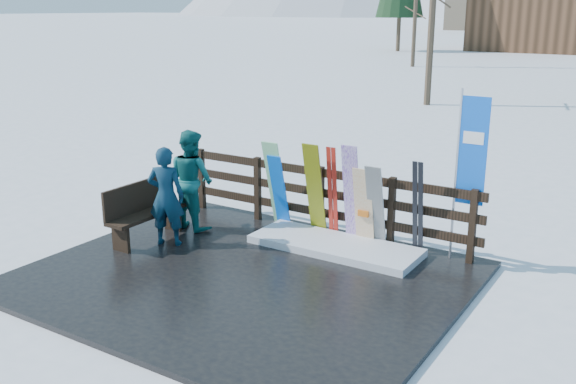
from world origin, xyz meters
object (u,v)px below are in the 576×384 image
Objects in this scene: snowboard_0 at (279,192)px; snowboard_5 at (364,207)px; snowboard_3 at (352,195)px; snowboard_2 at (315,190)px; snowboard_4 at (376,207)px; snowboard_1 at (276,185)px; person_front at (166,196)px; person_back at (192,179)px; rental_flag at (469,157)px; bench at (144,210)px.

snowboard_5 is at bearing -0.00° from snowboard_0.
snowboard_5 is (0.22, -0.00, -0.17)m from snowboard_3.
snowboard_4 is (1.11, 0.00, -0.12)m from snowboard_2.
person_front reaches higher than snowboard_1.
snowboard_4 is at bearing 0.00° from snowboard_0.
person_back is (-2.01, -0.76, 0.06)m from snowboard_2.
snowboard_0 is at bearing 180.00° from snowboard_2.
rental_flag is (3.20, 0.27, 0.83)m from snowboard_1.
snowboard_2 is at bearing -148.25° from person_back.
snowboard_5 is 1.82m from rental_flag.
snowboard_1 is at bearing 47.51° from bench.
snowboard_4 is 3.34m from person_front.
snowboard_0 is 0.52× the size of rental_flag.
snowboard_4 reaches higher than bench.
snowboard_0 is 0.83× the size of snowboard_2.
person_front is (-1.81, -1.61, 0.01)m from snowboard_2.
snowboard_3 reaches higher than snowboard_2.
snowboard_4 is at bearing -0.00° from snowboard_1.
snowboard_2 is 1.16× the size of snowboard_4.
person_front is at bearing -122.91° from snowboard_1.
snowboard_1 is 0.98× the size of snowboard_2.
bench is 0.93× the size of person_front.
snowboard_3 is at bearing -0.00° from snowboard_1.
snowboard_2 is 2.15m from person_back.
person_back reaches higher than snowboard_5.
snowboard_4 is (1.88, -0.00, -0.09)m from snowboard_1.
snowboard_4 is 0.21m from snowboard_5.
person_back reaches higher than bench.
person_front is (-4.25, -1.88, -0.80)m from rental_flag.
snowboard_3 is (2.97, 1.66, 0.31)m from bench.
snowboard_3 reaches higher than snowboard_4.
snowboard_4 is at bearing -155.21° from person_back.
snowboard_1 reaches higher than snowboard_5.
person_back is at bearing -159.42° from snowboard_2.
rental_flag is 4.71m from person_front.
rental_flag is (1.53, 0.27, 0.95)m from snowboard_5.
person_back is at bearing -165.46° from snowboard_5.
bench is at bearing -153.98° from snowboard_4.
rental_flag reaches higher than person_front.
snowboard_3 is 1.03× the size of person_front.
snowboard_0 is 1.81m from snowboard_4.
snowboard_5 is at bearing -170.00° from rental_flag.
snowboard_3 is 1.19× the size of snowboard_4.
snowboard_5 reaches higher than bench.
person_back reaches higher than snowboard_3.
snowboard_2 is at bearing 35.93° from bench.
rental_flag is at bearing 4.82° from snowboard_1.
snowboard_3 is at bearing 180.00° from snowboard_5.
bench is 0.91× the size of snowboard_2.
snowboard_0 is at bearing 46.33° from bench.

